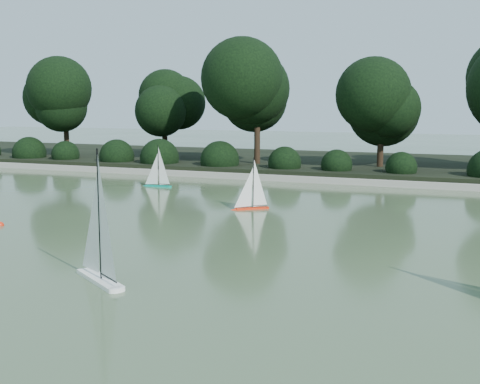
# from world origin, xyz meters

# --- Properties ---
(ground) EXTENTS (80.00, 80.00, 0.00)m
(ground) POSITION_xyz_m (0.00, 0.00, 0.00)
(ground) COLOR #3D5030
(ground) RESTS_ON ground
(pond_coping) EXTENTS (40.00, 0.35, 0.18)m
(pond_coping) POSITION_xyz_m (0.00, 9.00, 0.09)
(pond_coping) COLOR gray
(pond_coping) RESTS_ON ground
(far_bank) EXTENTS (40.00, 8.00, 0.30)m
(far_bank) POSITION_xyz_m (0.00, 13.00, 0.15)
(far_bank) COLOR black
(far_bank) RESTS_ON ground
(tree_line) EXTENTS (26.31, 3.93, 4.39)m
(tree_line) POSITION_xyz_m (1.23, 11.44, 2.64)
(tree_line) COLOR black
(tree_line) RESTS_ON ground
(shrub_hedge) EXTENTS (29.10, 1.10, 1.10)m
(shrub_hedge) POSITION_xyz_m (0.00, 9.90, 0.45)
(shrub_hedge) COLOR black
(shrub_hedge) RESTS_ON ground
(sailboat_white_a) EXTENTS (1.23, 0.88, 1.85)m
(sailboat_white_a) POSITION_xyz_m (-0.66, -1.61, 0.29)
(sailboat_white_a) COLOR white
(sailboat_white_a) RESTS_ON ground
(sailboat_orange) EXTENTS (0.78, 0.63, 1.22)m
(sailboat_orange) POSITION_xyz_m (-0.70, 4.09, 0.19)
(sailboat_orange) COLOR #FB2F10
(sailboat_orange) RESTS_ON ground
(sailboat_teal) EXTENTS (0.90, 0.18, 1.23)m
(sailboat_teal) POSITION_xyz_m (-4.41, 6.55, 0.19)
(sailboat_teal) COLOR #029481
(sailboat_teal) RESTS_ON ground
(race_buoy) EXTENTS (0.15, 0.15, 0.15)m
(race_buoy) POSITION_xyz_m (-4.46, 0.69, 0.00)
(race_buoy) COLOR red
(race_buoy) RESTS_ON ground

